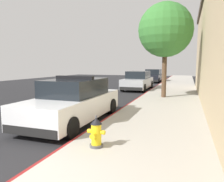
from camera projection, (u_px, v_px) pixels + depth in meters
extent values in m
cube|color=#232326|center=(74.00, 98.00, 14.11)|extent=(31.72, 60.00, 0.20)
cube|color=#ADA89E|center=(168.00, 101.00, 12.10)|extent=(3.41, 60.00, 0.13)
cube|color=maroon|center=(137.00, 99.00, 12.68)|extent=(0.08, 60.00, 0.13)
cube|color=black|center=(206.00, 41.00, 9.82)|extent=(0.06, 1.30, 1.10)
cube|color=black|center=(200.00, 50.00, 15.44)|extent=(0.06, 1.30, 1.10)
cube|color=white|center=(74.00, 106.00, 7.89)|extent=(1.84, 4.80, 0.76)
cube|color=black|center=(76.00, 87.00, 7.95)|extent=(1.64, 2.50, 0.60)
cube|color=black|center=(30.00, 131.00, 5.73)|extent=(1.76, 0.16, 0.24)
cube|color=black|center=(99.00, 102.00, 10.11)|extent=(1.76, 0.16, 0.24)
cylinder|color=black|center=(76.00, 104.00, 9.80)|extent=(0.22, 0.64, 0.64)
cylinder|color=black|center=(111.00, 106.00, 9.23)|extent=(0.22, 0.64, 0.64)
cylinder|color=black|center=(22.00, 122.00, 6.62)|extent=(0.22, 0.64, 0.64)
cylinder|color=black|center=(71.00, 128.00, 6.05)|extent=(0.22, 0.64, 0.64)
cube|color=black|center=(75.00, 77.00, 7.86)|extent=(1.48, 0.20, 0.12)
cube|color=red|center=(66.00, 77.00, 7.98)|extent=(0.44, 0.18, 0.11)
cube|color=#1E33E0|center=(83.00, 78.00, 7.74)|extent=(0.44, 0.18, 0.11)
cube|color=#B2B5BA|center=(138.00, 83.00, 18.19)|extent=(1.84, 4.80, 0.76)
cube|color=black|center=(138.00, 75.00, 18.25)|extent=(1.64, 2.50, 0.60)
cube|color=black|center=(131.00, 89.00, 16.03)|extent=(1.76, 0.16, 0.24)
cube|color=black|center=(143.00, 84.00, 20.41)|extent=(1.76, 0.16, 0.24)
cylinder|color=black|center=(133.00, 84.00, 20.10)|extent=(0.22, 0.64, 0.64)
cylinder|color=black|center=(151.00, 84.00, 19.53)|extent=(0.22, 0.64, 0.64)
cylinder|color=black|center=(122.00, 87.00, 16.92)|extent=(0.22, 0.64, 0.64)
cylinder|color=black|center=(144.00, 88.00, 16.35)|extent=(0.22, 0.64, 0.64)
cube|color=black|center=(153.00, 77.00, 26.41)|extent=(1.84, 4.80, 0.76)
cube|color=black|center=(154.00, 72.00, 26.47)|extent=(1.64, 2.50, 0.60)
cube|color=black|center=(150.00, 81.00, 24.25)|extent=(1.76, 0.16, 0.24)
cube|color=black|center=(156.00, 78.00, 28.63)|extent=(1.76, 0.16, 0.24)
cylinder|color=black|center=(149.00, 78.00, 28.32)|extent=(0.22, 0.64, 0.64)
cylinder|color=black|center=(162.00, 79.00, 27.75)|extent=(0.22, 0.64, 0.64)
cylinder|color=black|center=(144.00, 80.00, 25.14)|extent=(0.22, 0.64, 0.64)
cylinder|color=black|center=(159.00, 80.00, 24.57)|extent=(0.22, 0.64, 0.64)
cylinder|color=#4C4C51|center=(96.00, 145.00, 5.14)|extent=(0.32, 0.32, 0.06)
cylinder|color=yellow|center=(96.00, 134.00, 5.11)|extent=(0.24, 0.24, 0.50)
cone|color=black|center=(96.00, 121.00, 5.07)|extent=(0.28, 0.28, 0.14)
cylinder|color=#4C4C51|center=(96.00, 117.00, 5.06)|extent=(0.05, 0.05, 0.06)
cylinder|color=yellow|center=(90.00, 131.00, 5.16)|extent=(0.10, 0.10, 0.10)
cylinder|color=yellow|center=(103.00, 132.00, 5.04)|extent=(0.10, 0.10, 0.10)
cylinder|color=yellow|center=(93.00, 136.00, 4.94)|extent=(0.13, 0.12, 0.13)
cylinder|color=brown|center=(164.00, 73.00, 12.96)|extent=(0.28, 0.28, 2.88)
sphere|color=#387A33|center=(165.00, 30.00, 12.65)|extent=(3.19, 3.19, 3.19)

